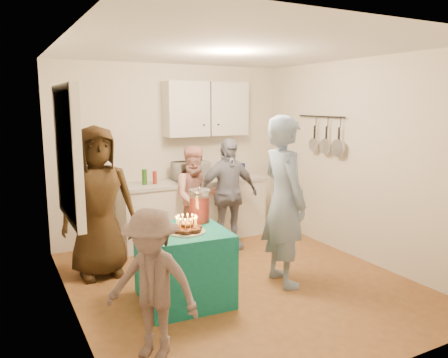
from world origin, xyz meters
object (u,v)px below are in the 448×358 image
man_birthday (284,201)px  child_near_left (152,284)px  woman_back_center (197,197)px  woman_back_right (227,194)px  punch_jar (199,207)px  counter (193,212)px  woman_back_left (98,202)px  party_table (184,266)px  microwave (191,171)px

man_birthday → child_near_left: (-1.80, -0.72, -0.34)m
woman_back_center → woman_back_right: size_ratio=0.93×
punch_jar → woman_back_center: 1.44m
counter → punch_jar: (-0.66, -1.66, 0.50)m
man_birthday → child_near_left: bearing=116.8°
woman_back_center → child_near_left: 2.76m
woman_back_left → woman_back_center: (1.45, 0.40, -0.17)m
party_table → woman_back_center: 1.76m
woman_back_right → child_near_left: (-1.82, -2.09, -0.17)m
microwave → woman_back_right: (0.29, -0.60, -0.27)m
man_birthday → woman_back_left: bearing=60.7°
counter → party_table: 2.08m
counter → child_near_left: size_ratio=1.78×
woman_back_left → woman_back_center: 1.51m
woman_back_left → punch_jar: bearing=-45.2°
man_birthday → woman_back_right: size_ratio=1.22×
microwave → man_birthday: man_birthday is taller
microwave → woman_back_left: (-1.52, -0.75, -0.15)m
punch_jar → child_near_left: 1.40m
man_birthday → child_near_left: man_birthday is taller
man_birthday → microwave: bearing=12.5°
counter → child_near_left: 3.11m
child_near_left → counter: bearing=105.8°
microwave → counter: bearing=-6.7°
party_table → woman_back_right: 1.79m
party_table → punch_jar: size_ratio=2.50×
punch_jar → woman_back_right: (0.92, 1.06, -0.15)m
man_birthday → woman_back_center: man_birthday is taller
party_table → woman_back_left: woman_back_left is taller
woman_back_right → child_near_left: bearing=-127.8°
woman_back_center → punch_jar: bearing=-104.9°
counter → woman_back_right: (0.26, -0.60, 0.35)m
counter → punch_jar: punch_jar is taller
counter → party_table: (-0.94, -1.86, -0.05)m
woman_back_left → woman_back_center: woman_back_left is taller
counter → man_birthday: 2.04m
microwave → party_table: 2.18m
woman_back_center → woman_back_left: bearing=-156.1°
punch_jar → woman_back_center: (0.56, 1.31, -0.20)m
punch_jar → woman_back_left: bearing=134.4°
woman_back_left → man_birthday: bearing=-33.7°
party_table → man_birthday: man_birthday is taller
microwave → man_birthday: (0.27, -1.96, -0.09)m
party_table → woman_back_left: bearing=118.8°
microwave → woman_back_center: woman_back_center is taller
party_table → woman_back_right: (1.20, 1.26, 0.40)m
woman_back_center → child_near_left: size_ratio=1.18×
woman_back_right → woman_back_left: bearing=-171.8°
counter → party_table: size_ratio=2.59×
child_near_left → woman_back_right: bearing=94.9°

